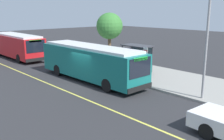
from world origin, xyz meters
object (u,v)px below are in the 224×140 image
waiting_bench (141,66)px  pedestrian_commuter (126,63)px  transit_bus_main (90,62)px  transit_bus_second (17,45)px  route_sign_post (145,60)px

waiting_bench → pedestrian_commuter: (-0.45, -1.56, 0.48)m
transit_bus_main → pedestrian_commuter: 3.71m
transit_bus_second → waiting_bench: 16.38m
waiting_bench → pedestrian_commuter: pedestrian_commuter is taller
transit_bus_second → waiting_bench: (15.40, 5.50, -0.98)m
transit_bus_main → route_sign_post: size_ratio=3.96×
pedestrian_commuter → transit_bus_main: bearing=-98.4°
waiting_bench → route_sign_post: size_ratio=0.57×
route_sign_post → pedestrian_commuter: size_ratio=1.66×
transit_bus_second → transit_bus_main: bearing=1.2°
transit_bus_second → pedestrian_commuter: bearing=14.8°
transit_bus_second → route_sign_post: size_ratio=3.69×
transit_bus_main → pedestrian_commuter: (0.54, 3.64, -0.50)m
transit_bus_second → waiting_bench: bearing=19.7°
pedestrian_commuter → waiting_bench: bearing=73.8°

